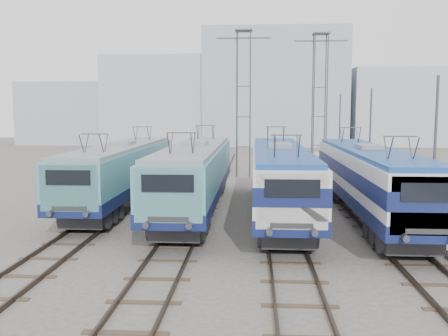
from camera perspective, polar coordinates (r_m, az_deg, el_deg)
ground at (r=20.46m, az=0.79°, el=-9.09°), size 160.00×160.00×0.00m
platform at (r=29.68m, az=21.71°, el=-4.32°), size 4.00×70.00×0.30m
locomotive_far_left at (r=29.61m, az=-11.54°, el=-0.06°), size 2.74×17.31×3.26m
locomotive_center_left at (r=27.10m, az=-3.26°, el=-0.40°), size 2.84×17.93×3.37m
locomotive_center_right at (r=26.18m, az=6.37°, el=-0.60°), size 2.81×17.73×3.33m
locomotive_far_right at (r=26.23m, az=16.31°, el=-0.83°), size 2.80×17.69×3.33m
catenary_tower_west at (r=41.70m, az=2.25°, el=8.13°), size 4.50×1.20×12.00m
catenary_tower_east at (r=44.04m, az=10.87°, el=7.93°), size 4.50×1.20×12.00m
mast_front at (r=23.09m, az=22.91°, el=1.03°), size 0.12×0.12×7.00m
mast_mid at (r=34.60m, az=16.33°, el=2.97°), size 0.12×0.12×7.00m
mast_rear at (r=46.36m, az=13.05°, el=3.92°), size 0.12×0.12×7.00m
building_west at (r=83.04m, az=-6.92°, el=7.57°), size 18.00×12.00×14.00m
building_center at (r=81.81m, az=5.72°, el=9.00°), size 22.00×14.00×18.00m
building_east at (r=84.88m, az=19.40°, el=6.55°), size 16.00×12.00×12.00m
building_far_west at (r=87.33m, az=-17.34°, el=5.96°), size 14.00×10.00×10.00m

